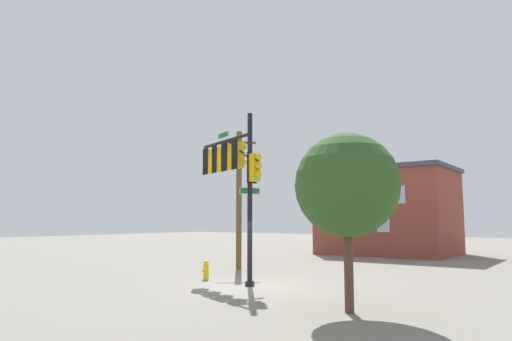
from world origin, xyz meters
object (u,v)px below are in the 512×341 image
object	(u,v)px
utility_pole	(239,197)
brick_building	(388,211)
signal_pole_assembly	(233,168)
tree_near	(347,185)
fire_hydrant	(206,270)

from	to	relation	value
utility_pole	brick_building	xyz separation A→B (m)	(-2.54, -15.05, -0.55)
signal_pole_assembly	tree_near	xyz separation A→B (m)	(-6.61, 2.92, -1.23)
utility_pole	tree_near	distance (m)	12.01
fire_hydrant	tree_near	xyz separation A→B (m)	(-8.08, 2.88, 3.13)
tree_near	brick_building	size ratio (longest dim) A/B	0.53
signal_pole_assembly	fire_hydrant	distance (m)	4.61
fire_hydrant	brick_building	xyz separation A→B (m)	(-0.95, -19.28, 2.83)
signal_pole_assembly	fire_hydrant	size ratio (longest dim) A/B	8.26
tree_near	brick_building	distance (m)	23.28
utility_pole	brick_building	distance (m)	15.27
signal_pole_assembly	brick_building	size ratio (longest dim) A/B	0.72
signal_pole_assembly	fire_hydrant	xyz separation A→B (m)	(1.47, 0.04, -4.36)
signal_pole_assembly	utility_pole	bearing A→B (deg)	-53.84
tree_near	signal_pole_assembly	bearing A→B (deg)	-23.82
signal_pole_assembly	fire_hydrant	world-z (taller)	signal_pole_assembly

